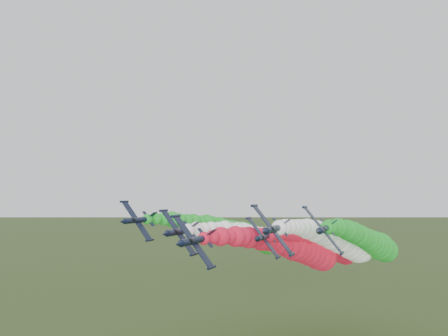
% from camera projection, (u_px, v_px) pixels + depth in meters
% --- Properties ---
extents(jet_lead, '(17.55, 93.20, 22.06)m').
position_uv_depth(jet_lead, '(300.00, 250.00, 129.83)').
color(jet_lead, black).
rests_on(jet_lead, ground).
extents(jet_inner_left, '(17.31, 92.95, 21.81)m').
position_uv_depth(jet_inner_left, '(280.00, 243.00, 141.04)').
color(jet_inner_left, black).
rests_on(jet_inner_left, ground).
extents(jet_inner_right, '(16.83, 92.47, 21.33)m').
position_uv_depth(jet_inner_right, '(343.00, 243.00, 131.97)').
color(jet_inner_right, black).
rests_on(jet_inner_right, ground).
extents(jet_outer_left, '(16.97, 92.62, 21.48)m').
position_uv_depth(jet_outer_left, '(247.00, 235.00, 152.90)').
color(jet_outer_left, black).
rests_on(jet_outer_left, ground).
extents(jet_outer_right, '(17.19, 92.83, 21.69)m').
position_uv_depth(jet_outer_right, '(372.00, 242.00, 137.44)').
color(jet_outer_right, black).
rests_on(jet_outer_right, ground).
extents(jet_trail, '(17.52, 93.16, 22.02)m').
position_uv_depth(jet_trail, '(329.00, 246.00, 152.18)').
color(jet_trail, black).
rests_on(jet_trail, ground).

